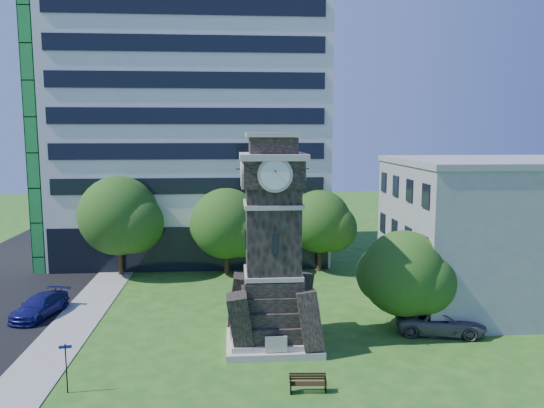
{
  "coord_description": "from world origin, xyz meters",
  "views": [
    {
      "loc": [
        0.75,
        -27.61,
        12.27
      ],
      "look_at": [
        3.43,
        8.33,
        7.34
      ],
      "focal_mm": 35.0,
      "sensor_mm": 36.0,
      "label": 1
    }
  ],
  "objects": [
    {
      "name": "car_street_north",
      "position": [
        -12.21,
        7.62,
        0.71
      ],
      "size": [
        3.15,
        5.23,
        1.42
      ],
      "primitive_type": "imported",
      "rotation": [
        0.0,
        0.0,
        -0.25
      ],
      "color": "navy",
      "rests_on": "ground"
    },
    {
      "name": "sidewalk",
      "position": [
        -9.5,
        5.0,
        0.03
      ],
      "size": [
        3.0,
        70.0,
        0.06
      ],
      "primitive_type": "cube",
      "color": "gray",
      "rests_on": "ground"
    },
    {
      "name": "ground",
      "position": [
        0.0,
        0.0,
        0.0
      ],
      "size": [
        160.0,
        160.0,
        0.0
      ],
      "primitive_type": "plane",
      "color": "#255718",
      "rests_on": "ground"
    },
    {
      "name": "tree_nc",
      "position": [
        0.25,
        17.3,
        4.29
      ],
      "size": [
        6.71,
        6.1,
        7.52
      ],
      "rotation": [
        0.0,
        0.0,
        0.3
      ],
      "color": "#332114",
      "rests_on": "ground"
    },
    {
      "name": "street_sign",
      "position": [
        -7.15,
        -3.32,
        1.52
      ],
      "size": [
        0.58,
        0.06,
        2.43
      ],
      "rotation": [
        0.0,
        0.0,
        0.15
      ],
      "color": "black",
      "rests_on": "ground"
    },
    {
      "name": "tree_ne",
      "position": [
        8.4,
        17.76,
        4.29
      ],
      "size": [
        6.09,
        5.54,
        7.23
      ],
      "rotation": [
        0.0,
        0.0,
        0.43
      ],
      "color": "#332114",
      "rests_on": "ground"
    },
    {
      "name": "office_tall",
      "position": [
        -3.2,
        25.84,
        14.22
      ],
      "size": [
        26.2,
        15.11,
        28.6
      ],
      "color": "white",
      "rests_on": "ground"
    },
    {
      "name": "park_bench",
      "position": [
        4.22,
        -4.07,
        0.48
      ],
      "size": [
        1.76,
        0.47,
        0.91
      ],
      "rotation": [
        0.0,
        0.0,
        -0.07
      ],
      "color": "black",
      "rests_on": "ground"
    },
    {
      "name": "car_east_lot",
      "position": [
        13.34,
        2.66,
        0.74
      ],
      "size": [
        5.74,
        3.52,
        1.48
      ],
      "primitive_type": "imported",
      "rotation": [
        0.0,
        0.0,
        1.36
      ],
      "color": "#58575D",
      "rests_on": "ground"
    },
    {
      "name": "office_low",
      "position": [
        19.97,
        8.0,
        5.21
      ],
      "size": [
        15.2,
        12.2,
        10.4
      ],
      "color": "#9A9D9F",
      "rests_on": "ground"
    },
    {
      "name": "tree_east",
      "position": [
        11.28,
        3.43,
        3.47
      ],
      "size": [
        5.82,
        5.29,
        6.27
      ],
      "rotation": [
        0.0,
        0.0,
        -0.16
      ],
      "color": "#332114",
      "rests_on": "ground"
    },
    {
      "name": "clock_tower",
      "position": [
        3.0,
        2.0,
        5.28
      ],
      "size": [
        5.4,
        5.4,
        12.22
      ],
      "color": "#BDB3A4",
      "rests_on": "ground"
    },
    {
      "name": "tree_nw",
      "position": [
        -8.86,
        17.7,
        4.99
      ],
      "size": [
        7.43,
        6.75,
        8.58
      ],
      "rotation": [
        0.0,
        0.0,
        0.28
      ],
      "color": "#332114",
      "rests_on": "ground"
    }
  ]
}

